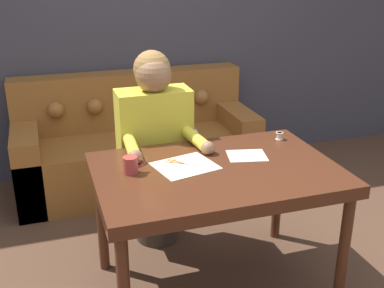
% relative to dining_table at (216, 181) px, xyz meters
% --- Properties ---
extents(wall_back, '(8.00, 0.06, 2.60)m').
position_rel_dining_table_xyz_m(wall_back, '(0.02, 1.87, 0.63)').
color(wall_back, '#383842').
rests_on(wall_back, ground_plane).
extents(dining_table, '(1.28, 0.86, 0.75)m').
position_rel_dining_table_xyz_m(dining_table, '(0.00, 0.00, 0.00)').
color(dining_table, '#472314').
rests_on(dining_table, ground_plane).
extents(couch, '(1.90, 0.77, 0.90)m').
position_rel_dining_table_xyz_m(couch, '(-0.14, 1.48, -0.35)').
color(couch, brown).
rests_on(couch, ground_plane).
extents(person, '(0.49, 0.59, 1.28)m').
position_rel_dining_table_xyz_m(person, '(-0.19, 0.60, -0.01)').
color(person, '#33281E').
rests_on(person, ground_plane).
extents(pattern_paper_main, '(0.36, 0.33, 0.00)m').
position_rel_dining_table_xyz_m(pattern_paper_main, '(-0.15, 0.07, 0.08)').
color(pattern_paper_main, beige).
rests_on(pattern_paper_main, dining_table).
extents(pattern_paper_offcut, '(0.25, 0.22, 0.00)m').
position_rel_dining_table_xyz_m(pattern_paper_offcut, '(0.22, 0.10, 0.08)').
color(pattern_paper_offcut, beige).
rests_on(pattern_paper_offcut, dining_table).
extents(scissors, '(0.21, 0.21, 0.01)m').
position_rel_dining_table_xyz_m(scissors, '(-0.17, 0.12, 0.08)').
color(scissors, silver).
rests_on(scissors, dining_table).
extents(mug, '(0.11, 0.08, 0.09)m').
position_rel_dining_table_xyz_m(mug, '(-0.44, 0.08, 0.12)').
color(mug, '#9E3833').
rests_on(mug, dining_table).
extents(thread_spool, '(0.04, 0.04, 0.05)m').
position_rel_dining_table_xyz_m(thread_spool, '(0.51, 0.28, 0.10)').
color(thread_spool, beige).
rests_on(thread_spool, dining_table).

